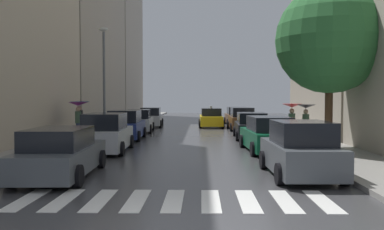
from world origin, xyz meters
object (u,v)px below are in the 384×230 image
(parked_car_left_third, at_px, (125,126))
(pedestrian_foreground, at_px, (292,113))
(parked_car_left_fourth, at_px, (138,121))
(pedestrian_far_side, at_px, (78,111))
(taxi_midroad, at_px, (211,118))
(lamp_post_left, at_px, (104,73))
(parked_car_right_fourth, at_px, (242,120))
(pedestrian_by_kerb, at_px, (80,110))
(parked_car_right_second, at_px, (268,135))
(parked_car_right_nearest, at_px, (300,151))
(parked_car_left_nearest, at_px, (61,154))
(parked_car_right_third, at_px, (251,126))
(parked_car_left_fifth, at_px, (151,118))
(parked_car_left_second, at_px, (106,134))
(pedestrian_near_tree, at_px, (306,114))
(parked_car_right_fifth, at_px, (236,116))
(street_tree_right, at_px, (330,40))

(parked_car_left_third, height_order, pedestrian_foreground, pedestrian_foreground)
(parked_car_left_fourth, height_order, pedestrian_far_side, pedestrian_far_side)
(taxi_midroad, bearing_deg, lamp_post_left, 140.18)
(parked_car_right_fourth, relative_size, pedestrian_by_kerb, 1.92)
(parked_car_right_second, bearing_deg, parked_car_right_nearest, 177.49)
(parked_car_left_nearest, height_order, parked_car_right_third, parked_car_right_third)
(parked_car_right_second, height_order, parked_car_right_fourth, parked_car_right_fourth)
(parked_car_left_third, distance_m, lamp_post_left, 4.08)
(taxi_midroad, height_order, pedestrian_far_side, pedestrian_far_side)
(lamp_post_left, bearing_deg, parked_car_left_fifth, 78.85)
(parked_car_left_second, bearing_deg, taxi_midroad, -19.93)
(taxi_midroad, height_order, pedestrian_near_tree, pedestrian_near_tree)
(pedestrian_far_side, bearing_deg, pedestrian_near_tree, 68.07)
(parked_car_left_second, height_order, parked_car_right_fourth, parked_car_left_second)
(pedestrian_by_kerb, bearing_deg, lamp_post_left, -89.95)
(taxi_midroad, distance_m, pedestrian_by_kerb, 13.09)
(parked_car_right_fifth, relative_size, street_tree_right, 0.63)
(parked_car_left_fifth, distance_m, pedestrian_by_kerb, 11.10)
(pedestrian_foreground, xyz_separation_m, street_tree_right, (1.05, -3.00, 3.53))
(parked_car_left_nearest, bearing_deg, lamp_post_left, 5.53)
(pedestrian_foreground, bearing_deg, parked_car_left_nearest, 4.46)
(parked_car_left_second, xyz_separation_m, taxi_midroad, (5.24, 16.12, -0.07))
(lamp_post_left, bearing_deg, parked_car_left_third, -46.12)
(parked_car_right_second, xyz_separation_m, parked_car_right_fifth, (0.18, 18.83, 0.01))
(parked_car_right_second, bearing_deg, parked_car_left_fourth, 32.63)
(parked_car_left_third, relative_size, street_tree_right, 0.56)
(parked_car_left_nearest, bearing_deg, parked_car_right_second, -52.82)
(pedestrian_far_side, bearing_deg, taxi_midroad, 129.66)
(parked_car_right_fifth, distance_m, taxi_midroad, 3.84)
(parked_car_right_nearest, relative_size, parked_car_right_third, 0.88)
(parked_car_right_nearest, bearing_deg, parked_car_left_second, 51.85)
(parked_car_right_fifth, height_order, pedestrian_far_side, pedestrian_far_side)
(parked_car_left_second, bearing_deg, parked_car_right_third, -51.68)
(parked_car_left_third, bearing_deg, pedestrian_near_tree, -103.59)
(parked_car_left_nearest, relative_size, pedestrian_near_tree, 2.39)
(parked_car_left_nearest, xyz_separation_m, parked_car_right_third, (7.51, 12.26, 0.02))
(taxi_midroad, xyz_separation_m, lamp_post_left, (-7.06, -8.80, 3.33))
(parked_car_left_third, relative_size, parked_car_right_fourth, 1.04)
(parked_car_left_fourth, xyz_separation_m, parked_car_right_fifth, (7.92, 7.97, 0.01))
(parked_car_right_nearest, bearing_deg, parked_car_left_fourth, 23.72)
(parked_car_right_second, distance_m, lamp_post_left, 12.17)
(parked_car_right_nearest, height_order, pedestrian_far_side, pedestrian_far_side)
(parked_car_left_nearest, distance_m, parked_car_right_fifth, 26.18)
(parked_car_right_fourth, bearing_deg, parked_car_right_second, 178.91)
(parked_car_left_fourth, height_order, parked_car_right_fifth, parked_car_right_fifth)
(taxi_midroad, distance_m, lamp_post_left, 11.77)
(pedestrian_far_side, distance_m, lamp_post_left, 3.43)
(parked_car_left_third, distance_m, parked_car_right_nearest, 13.62)
(parked_car_right_nearest, distance_m, parked_car_right_third, 12.02)
(taxi_midroad, bearing_deg, parked_car_left_second, 160.91)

